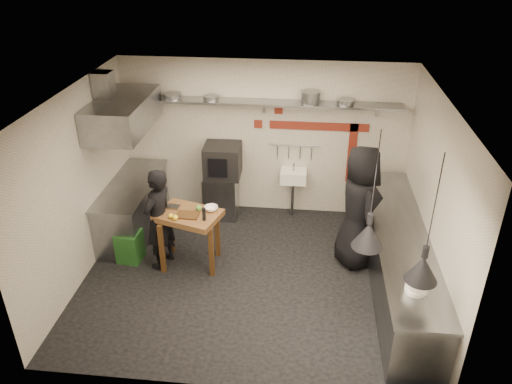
# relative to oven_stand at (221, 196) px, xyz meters

# --- Properties ---
(floor) EXTENTS (5.00, 5.00, 0.00)m
(floor) POSITION_rel_oven_stand_xyz_m (0.74, -1.75, -0.40)
(floor) COLOR black
(floor) RESTS_ON ground
(ceiling) EXTENTS (5.00, 5.00, 0.00)m
(ceiling) POSITION_rel_oven_stand_xyz_m (0.74, -1.75, 2.40)
(ceiling) COLOR beige
(ceiling) RESTS_ON floor
(wall_back) EXTENTS (5.00, 0.04, 2.80)m
(wall_back) POSITION_rel_oven_stand_xyz_m (0.74, 0.35, 1.00)
(wall_back) COLOR beige
(wall_back) RESTS_ON floor
(wall_front) EXTENTS (5.00, 0.04, 2.80)m
(wall_front) POSITION_rel_oven_stand_xyz_m (0.74, -3.85, 1.00)
(wall_front) COLOR beige
(wall_front) RESTS_ON floor
(wall_left) EXTENTS (0.04, 4.20, 2.80)m
(wall_left) POSITION_rel_oven_stand_xyz_m (-1.76, -1.75, 1.00)
(wall_left) COLOR beige
(wall_left) RESTS_ON floor
(wall_right) EXTENTS (0.04, 4.20, 2.80)m
(wall_right) POSITION_rel_oven_stand_xyz_m (3.24, -1.75, 1.00)
(wall_right) COLOR beige
(wall_right) RESTS_ON floor
(red_band_horiz) EXTENTS (1.70, 0.02, 0.14)m
(red_band_horiz) POSITION_rel_oven_stand_xyz_m (1.69, 0.33, 1.28)
(red_band_horiz) COLOR maroon
(red_band_horiz) RESTS_ON wall_back
(red_band_vert) EXTENTS (0.14, 0.02, 1.10)m
(red_band_vert) POSITION_rel_oven_stand_xyz_m (2.29, 0.33, 0.80)
(red_band_vert) COLOR maroon
(red_band_vert) RESTS_ON wall_back
(red_tile_a) EXTENTS (0.14, 0.02, 0.14)m
(red_tile_a) POSITION_rel_oven_stand_xyz_m (0.99, 0.33, 1.55)
(red_tile_a) COLOR maroon
(red_tile_a) RESTS_ON wall_back
(red_tile_b) EXTENTS (0.14, 0.02, 0.14)m
(red_tile_b) POSITION_rel_oven_stand_xyz_m (0.64, 0.33, 1.28)
(red_tile_b) COLOR maroon
(red_tile_b) RESTS_ON wall_back
(back_shelf) EXTENTS (4.60, 0.34, 0.04)m
(back_shelf) POSITION_rel_oven_stand_xyz_m (0.74, 0.17, 1.72)
(back_shelf) COLOR slate
(back_shelf) RESTS_ON wall_back
(shelf_bracket_left) EXTENTS (0.04, 0.06, 0.24)m
(shelf_bracket_left) POSITION_rel_oven_stand_xyz_m (-1.16, 0.32, 1.62)
(shelf_bracket_left) COLOR slate
(shelf_bracket_left) RESTS_ON wall_back
(shelf_bracket_mid) EXTENTS (0.04, 0.06, 0.24)m
(shelf_bracket_mid) POSITION_rel_oven_stand_xyz_m (0.74, 0.32, 1.62)
(shelf_bracket_mid) COLOR slate
(shelf_bracket_mid) RESTS_ON wall_back
(shelf_bracket_right) EXTENTS (0.04, 0.06, 0.24)m
(shelf_bracket_right) POSITION_rel_oven_stand_xyz_m (2.64, 0.32, 1.62)
(shelf_bracket_right) COLOR slate
(shelf_bracket_right) RESTS_ON wall_back
(pan_far_left) EXTENTS (0.36, 0.36, 0.09)m
(pan_far_left) POSITION_rel_oven_stand_xyz_m (-0.80, 0.17, 1.79)
(pan_far_left) COLOR slate
(pan_far_left) RESTS_ON back_shelf
(pan_mid_left) EXTENTS (0.29, 0.29, 0.07)m
(pan_mid_left) POSITION_rel_oven_stand_xyz_m (-0.14, 0.17, 1.78)
(pan_mid_left) COLOR slate
(pan_mid_left) RESTS_ON back_shelf
(stock_pot) EXTENTS (0.39, 0.39, 0.20)m
(stock_pot) POSITION_rel_oven_stand_xyz_m (1.52, 0.17, 1.84)
(stock_pot) COLOR slate
(stock_pot) RESTS_ON back_shelf
(pan_right) EXTENTS (0.37, 0.37, 0.08)m
(pan_right) POSITION_rel_oven_stand_xyz_m (2.10, 0.17, 1.78)
(pan_right) COLOR slate
(pan_right) RESTS_ON back_shelf
(oven_stand) EXTENTS (0.60, 0.54, 0.80)m
(oven_stand) POSITION_rel_oven_stand_xyz_m (0.00, 0.00, 0.00)
(oven_stand) COLOR slate
(oven_stand) RESTS_ON floor
(combi_oven) EXTENTS (0.64, 0.60, 0.58)m
(combi_oven) POSITION_rel_oven_stand_xyz_m (0.05, 0.02, 0.69)
(combi_oven) COLOR black
(combi_oven) RESTS_ON oven_stand
(oven_door) EXTENTS (0.46, 0.04, 0.46)m
(oven_door) POSITION_rel_oven_stand_xyz_m (-0.02, -0.23, 0.69)
(oven_door) COLOR maroon
(oven_door) RESTS_ON combi_oven
(oven_glass) EXTENTS (0.32, 0.02, 0.34)m
(oven_glass) POSITION_rel_oven_stand_xyz_m (0.01, -0.29, 0.69)
(oven_glass) COLOR black
(oven_glass) RESTS_ON oven_door
(hand_sink) EXTENTS (0.46, 0.34, 0.22)m
(hand_sink) POSITION_rel_oven_stand_xyz_m (1.29, 0.17, 0.38)
(hand_sink) COLOR white
(hand_sink) RESTS_ON wall_back
(sink_tap) EXTENTS (0.03, 0.03, 0.14)m
(sink_tap) POSITION_rel_oven_stand_xyz_m (1.29, 0.17, 0.56)
(sink_tap) COLOR slate
(sink_tap) RESTS_ON hand_sink
(sink_drain) EXTENTS (0.06, 0.06, 0.66)m
(sink_drain) POSITION_rel_oven_stand_xyz_m (1.29, 0.13, -0.06)
(sink_drain) COLOR slate
(sink_drain) RESTS_ON floor
(utensil_rail) EXTENTS (0.90, 0.02, 0.02)m
(utensil_rail) POSITION_rel_oven_stand_xyz_m (1.29, 0.31, 0.92)
(utensil_rail) COLOR slate
(utensil_rail) RESTS_ON wall_back
(counter_right) EXTENTS (0.70, 3.80, 0.90)m
(counter_right) POSITION_rel_oven_stand_xyz_m (2.89, -1.75, 0.05)
(counter_right) COLOR slate
(counter_right) RESTS_ON floor
(counter_right_top) EXTENTS (0.76, 3.90, 0.03)m
(counter_right_top) POSITION_rel_oven_stand_xyz_m (2.89, -1.75, 0.52)
(counter_right_top) COLOR slate
(counter_right_top) RESTS_ON counter_right
(plate_stack) EXTENTS (0.31, 0.31, 0.15)m
(plate_stack) POSITION_rel_oven_stand_xyz_m (2.86, -3.02, 0.61)
(plate_stack) COLOR white
(plate_stack) RESTS_ON counter_right_top
(small_bowl_right) EXTENTS (0.27, 0.27, 0.05)m
(small_bowl_right) POSITION_rel_oven_stand_xyz_m (2.84, -3.06, 0.56)
(small_bowl_right) COLOR white
(small_bowl_right) RESTS_ON counter_right_top
(counter_left) EXTENTS (0.70, 1.90, 0.90)m
(counter_left) POSITION_rel_oven_stand_xyz_m (-1.41, -0.70, 0.05)
(counter_left) COLOR slate
(counter_left) RESTS_ON floor
(counter_left_top) EXTENTS (0.76, 2.00, 0.03)m
(counter_left_top) POSITION_rel_oven_stand_xyz_m (-1.41, -0.70, 0.52)
(counter_left_top) COLOR slate
(counter_left_top) RESTS_ON counter_left
(extractor_hood) EXTENTS (0.78, 1.60, 0.50)m
(extractor_hood) POSITION_rel_oven_stand_xyz_m (-1.36, -0.70, 1.75)
(extractor_hood) COLOR slate
(extractor_hood) RESTS_ON ceiling
(hood_duct) EXTENTS (0.28, 0.28, 0.50)m
(hood_duct) POSITION_rel_oven_stand_xyz_m (-1.61, -0.70, 2.15)
(hood_duct) COLOR slate
(hood_duct) RESTS_ON ceiling
(green_bin) EXTENTS (0.39, 0.39, 0.50)m
(green_bin) POSITION_rel_oven_stand_xyz_m (-1.21, -1.53, -0.15)
(green_bin) COLOR #1E511E
(green_bin) RESTS_ON floor
(prep_table) EXTENTS (1.07, 0.88, 0.92)m
(prep_table) POSITION_rel_oven_stand_xyz_m (-0.22, -1.53, 0.06)
(prep_table) COLOR brown
(prep_table) RESTS_ON floor
(cutting_board) EXTENTS (0.33, 0.24, 0.02)m
(cutting_board) POSITION_rel_oven_stand_xyz_m (-0.21, -1.61, 0.53)
(cutting_board) COLOR #482C14
(cutting_board) RESTS_ON prep_table
(pepper_mill) EXTENTS (0.05, 0.05, 0.20)m
(pepper_mill) POSITION_rel_oven_stand_xyz_m (0.06, -1.70, 0.62)
(pepper_mill) COLOR black
(pepper_mill) RESTS_ON prep_table
(lemon_a) EXTENTS (0.09, 0.09, 0.07)m
(lemon_a) POSITION_rel_oven_stand_xyz_m (-0.44, -1.70, 0.56)
(lemon_a) COLOR yellow
(lemon_a) RESTS_ON prep_table
(lemon_b) EXTENTS (0.09, 0.09, 0.08)m
(lemon_b) POSITION_rel_oven_stand_xyz_m (-0.36, -1.74, 0.56)
(lemon_b) COLOR yellow
(lemon_b) RESTS_ON prep_table
(veg_ball) EXTENTS (0.11, 0.11, 0.09)m
(veg_ball) POSITION_rel_oven_stand_xyz_m (-0.08, -1.45, 0.57)
(veg_ball) COLOR #569935
(veg_ball) RESTS_ON prep_table
(steel_tray) EXTENTS (0.21, 0.15, 0.03)m
(steel_tray) POSITION_rel_oven_stand_xyz_m (-0.49, -1.39, 0.54)
(steel_tray) COLOR slate
(steel_tray) RESTS_ON prep_table
(bowl) EXTENTS (0.27, 0.27, 0.06)m
(bowl) POSITION_rel_oven_stand_xyz_m (0.11, -1.41, 0.55)
(bowl) COLOR white
(bowl) RESTS_ON prep_table
(heat_lamp_near) EXTENTS (0.48, 0.48, 1.52)m
(heat_lamp_near) POSITION_rel_oven_stand_xyz_m (2.28, -2.68, 1.64)
(heat_lamp_near) COLOR black
(heat_lamp_near) RESTS_ON ceiling
(heat_lamp_far) EXTENTS (0.48, 0.48, 1.54)m
(heat_lamp_far) POSITION_rel_oven_stand_xyz_m (2.82, -3.24, 1.63)
(heat_lamp_far) COLOR black
(heat_lamp_far) RESTS_ON ceiling
(chef_left) EXTENTS (0.58, 0.70, 1.64)m
(chef_left) POSITION_rel_oven_stand_xyz_m (-0.67, -1.59, 0.42)
(chef_left) COLOR black
(chef_left) RESTS_ON floor
(chef_right) EXTENTS (0.88, 1.10, 1.96)m
(chef_right) POSITION_rel_oven_stand_xyz_m (2.32, -1.19, 0.58)
(chef_right) COLOR black
(chef_right) RESTS_ON floor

